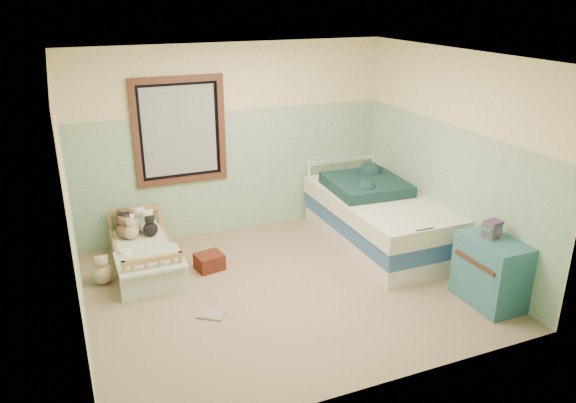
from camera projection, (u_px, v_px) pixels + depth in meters
name	position (u px, v px, depth m)	size (l,w,h in m)	color
floor	(285.00, 288.00, 6.17)	(4.20, 3.60, 0.02)	#88704F
ceiling	(285.00, 56.00, 5.27)	(4.20, 3.60, 0.02)	silver
wall_back	(233.00, 141.00, 7.27)	(4.20, 0.04, 2.50)	beige
wall_front	(376.00, 252.00, 4.16)	(4.20, 0.04, 2.50)	beige
wall_left	(68.00, 210.00, 4.96)	(0.04, 3.60, 2.50)	beige
wall_right	(451.00, 159.00, 6.47)	(0.04, 3.60, 2.50)	beige
wainscot_mint	(235.00, 177.00, 7.43)	(4.20, 0.01, 1.50)	#7BA980
border_strip	(233.00, 116.00, 7.14)	(4.20, 0.01, 0.15)	#568661
window_frame	(180.00, 131.00, 6.91)	(1.16, 0.06, 1.36)	#422217
window_blinds	(180.00, 131.00, 6.92)	(0.92, 0.01, 1.12)	#B7B7B6
toddler_bed_frame	(146.00, 262.00, 6.55)	(0.66, 1.32, 0.17)	tan
toddler_mattress	(144.00, 251.00, 6.50)	(0.60, 1.26, 0.12)	silver
patchwork_quilt	(150.00, 260.00, 6.12)	(0.72, 0.66, 0.03)	#8DBCD4
plush_bed_brown	(124.00, 224.00, 6.82)	(0.22, 0.22, 0.22)	brown
plush_bed_white	(141.00, 222.00, 6.89)	(0.21, 0.21, 0.21)	white
plush_bed_tan	(131.00, 232.00, 6.65)	(0.19, 0.19, 0.19)	#C9AC8A
plush_bed_dark	(150.00, 229.00, 6.73)	(0.18, 0.18, 0.18)	black
plush_floor_cream	(128.00, 268.00, 6.32)	(0.25, 0.25, 0.25)	white
plush_floor_tan	(103.00, 274.00, 6.21)	(0.23, 0.23, 0.23)	#C9AC8A
twin_bed_frame	(379.00, 236.00, 7.19)	(1.09, 2.18, 0.22)	white
twin_boxspring	(380.00, 221.00, 7.11)	(1.09, 2.18, 0.22)	navy
twin_mattress	(381.00, 205.00, 7.03)	(1.13, 2.23, 0.22)	white
teal_blanket	(366.00, 185.00, 7.21)	(0.93, 0.98, 0.14)	black
dresser	(491.00, 271.00, 5.76)	(0.45, 0.72, 0.72)	#326E78
book_stack	(492.00, 229.00, 5.66)	(0.17, 0.13, 0.17)	brown
red_pillow	(209.00, 262.00, 6.54)	(0.31, 0.27, 0.19)	maroon
floor_book	(212.00, 314.00, 5.64)	(0.27, 0.20, 0.02)	gold
extra_plush_0	(124.00, 231.00, 6.67)	(0.20, 0.20, 0.20)	brown
extra_plush_1	(125.00, 228.00, 6.71)	(0.22, 0.22, 0.22)	black
extra_plush_2	(148.00, 225.00, 6.80)	(0.21, 0.21, 0.21)	white
extra_plush_3	(138.00, 222.00, 6.91)	(0.19, 0.19, 0.19)	white
extra_plush_4	(131.00, 227.00, 6.81)	(0.17, 0.17, 0.17)	white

